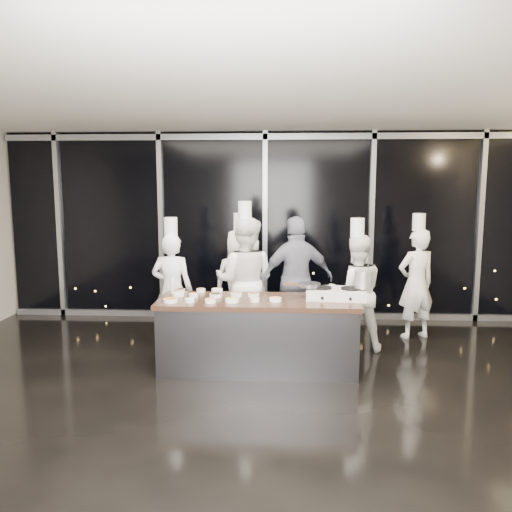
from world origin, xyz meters
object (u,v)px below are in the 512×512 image
Objects in this scene: stock_pot at (363,279)px; chef_left at (240,282)px; chef_side at (416,282)px; demo_counter at (258,334)px; chef_far_left at (172,288)px; chef_right at (356,292)px; stove at (336,293)px; chef_center at (245,281)px; frying_pan at (309,285)px; guest at (297,280)px.

chef_left is (-1.63, 1.29, -0.30)m from stock_pot.
chef_side is (1.01, 1.38, -0.30)m from stock_pot.
chef_left is at bearing 103.81° from demo_counter.
chef_right is at bearing -177.25° from chef_far_left.
chef_center is (-1.20, 0.93, -0.03)m from stove.
stock_pot is 0.11× the size of chef_side.
frying_pan is at bearing 161.93° from chef_far_left.
chef_center is (-1.53, 0.95, -0.22)m from stock_pot.
chef_center is 0.76m from guest.
chef_left is 1.74m from chef_right.
chef_far_left is at bearing 15.14° from chef_center.
chef_right is (2.59, -0.06, -0.01)m from chef_far_left.
chef_center is at bearing 139.40° from frying_pan.
chef_side is (3.58, 0.56, 0.02)m from chef_far_left.
frying_pan is 2.07m from chef_far_left.
stove is 1.16m from guest.
chef_left is at bearing -23.64° from chef_right.
stock_pot is at bearing 3.35° from demo_counter.
demo_counter is 1.10m from stove.
demo_counter is 1.61m from chef_right.
chef_left is (0.94, 0.47, 0.01)m from chef_far_left.
chef_far_left is 0.98× the size of chef_left.
guest is at bearing 118.87° from stove.
guest is 1.00× the size of chef_right.
chef_side is (1.34, 1.36, -0.11)m from stove.
chef_side reaches higher than frying_pan.
chef_center reaches higher than frying_pan.
demo_counter is 1.30× the size of chef_left.
chef_side is (2.65, 0.09, 0.01)m from chef_left.
guest is 0.88m from chef_right.
chef_left is at bearing 141.44° from stove.
guest reaches higher than frying_pan.
stove is (0.97, 0.10, 0.51)m from demo_counter.
stock_pot is at bearing 1.59° from frying_pan.
chef_left reaches higher than stove.
chef_left is 2.65m from chef_side.
chef_center reaches higher than chef_side.
frying_pan is at bearing 17.91° from chef_side.
chef_center is 1.57m from chef_right.
frying_pan is at bearing 141.98° from chef_center.
stock_pot is 0.10× the size of chef_center.
chef_center is at bearing -12.85° from chef_right.
guest is at bearing 125.83° from stock_pot.
guest reaches higher than stove.
chef_right is 1.17m from chef_side.
chef_center reaches higher than stove.
stock_pot is at bearing 166.35° from chef_far_left.
chef_far_left is 2.59m from chef_right.
chef_left reaches higher than chef_side.
chef_side is at bearing 44.02° from frying_pan.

